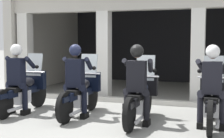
% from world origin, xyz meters
% --- Properties ---
extents(ground_plane, '(80.00, 80.00, 0.00)m').
position_xyz_m(ground_plane, '(0.00, 3.00, 0.00)').
color(ground_plane, gray).
extents(station_building, '(8.97, 5.12, 3.09)m').
position_xyz_m(station_building, '(0.32, 4.84, 1.97)').
color(station_building, black).
rests_on(station_building, ground).
extents(kerb_strip, '(8.47, 0.24, 0.12)m').
position_xyz_m(kerb_strip, '(0.32, 1.78, 0.06)').
color(kerb_strip, '#B7B5AD').
rests_on(kerb_strip, ground).
extents(motorcycle_far_left, '(0.62, 2.04, 1.35)m').
position_xyz_m(motorcycle_far_left, '(-2.09, -0.09, 0.50)').
color(motorcycle_far_left, black).
rests_on(motorcycle_far_left, ground).
extents(police_officer_far_left, '(0.63, 0.61, 1.58)m').
position_xyz_m(police_officer_far_left, '(-2.09, -0.38, 0.94)').
color(police_officer_far_left, black).
rests_on(police_officer_far_left, ground).
extents(motorcycle_center_left, '(0.62, 2.04, 1.35)m').
position_xyz_m(motorcycle_center_left, '(-0.70, 0.01, 0.50)').
color(motorcycle_center_left, black).
rests_on(motorcycle_center_left, ground).
extents(police_officer_center_left, '(0.63, 0.61, 1.58)m').
position_xyz_m(police_officer_center_left, '(-0.70, -0.28, 0.94)').
color(police_officer_center_left, black).
rests_on(police_officer_center_left, ground).
extents(motorcycle_center_right, '(0.62, 2.04, 1.35)m').
position_xyz_m(motorcycle_center_right, '(0.70, -0.18, 0.50)').
color(motorcycle_center_right, black).
rests_on(motorcycle_center_right, ground).
extents(police_officer_center_right, '(0.63, 0.61, 1.58)m').
position_xyz_m(police_officer_center_right, '(0.70, -0.46, 0.94)').
color(police_officer_center_right, black).
rests_on(police_officer_center_right, ground).
extents(motorcycle_far_right, '(0.62, 2.04, 1.35)m').
position_xyz_m(motorcycle_far_right, '(2.10, -0.01, 0.50)').
color(motorcycle_far_right, black).
rests_on(motorcycle_far_right, ground).
extents(police_officer_far_right, '(0.63, 0.61, 1.58)m').
position_xyz_m(police_officer_far_right, '(2.09, -0.29, 0.94)').
color(police_officer_far_right, black).
rests_on(police_officer_far_right, ground).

